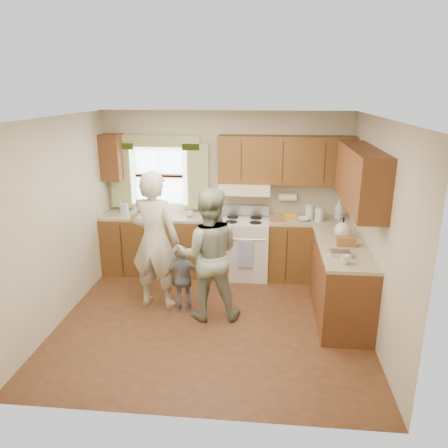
# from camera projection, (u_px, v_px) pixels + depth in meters

# --- Properties ---
(room) EXTENTS (3.80, 3.80, 3.80)m
(room) POSITION_uv_depth(u_px,v_px,m) (212.00, 226.00, 5.18)
(room) COLOR #4D2818
(room) RESTS_ON ground
(kitchen_fixtures) EXTENTS (3.80, 2.25, 2.15)m
(kitchen_fixtures) POSITION_uv_depth(u_px,v_px,m) (264.00, 232.00, 6.27)
(kitchen_fixtures) COLOR #46290F
(kitchen_fixtures) RESTS_ON ground
(stove) EXTENTS (0.76, 0.67, 1.07)m
(stove) POSITION_uv_depth(u_px,v_px,m) (244.00, 247.00, 6.75)
(stove) COLOR silver
(stove) RESTS_ON ground
(woman_left) EXTENTS (0.73, 0.54, 1.85)m
(woman_left) POSITION_uv_depth(u_px,v_px,m) (155.00, 241.00, 5.65)
(woman_left) COLOR beige
(woman_left) RESTS_ON ground
(woman_right) EXTENTS (0.89, 0.73, 1.68)m
(woman_right) POSITION_uv_depth(u_px,v_px,m) (208.00, 255.00, 5.40)
(woman_right) COLOR #2B4239
(woman_right) RESTS_ON ground
(child) EXTENTS (0.54, 0.27, 0.88)m
(child) POSITION_uv_depth(u_px,v_px,m) (184.00, 279.00, 5.67)
(child) COLOR gray
(child) RESTS_ON ground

